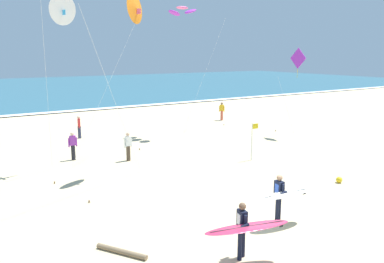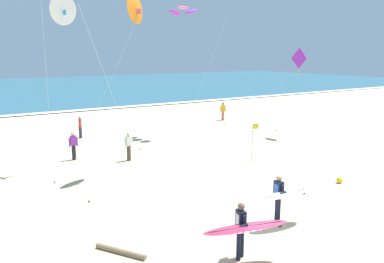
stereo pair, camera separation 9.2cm
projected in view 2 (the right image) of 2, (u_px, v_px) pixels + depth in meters
The scene contains 16 objects.
ground_plane at pixel (264, 222), 13.74m from camera, with size 160.00×160.00×0.00m, color #D1BA8E.
ocean_water at pixel (14, 89), 63.54m from camera, with size 160.00×60.00×0.08m, color #2D6075.
shoreline_foam at pixel (58, 112), 38.82m from camera, with size 160.00×1.26×0.01m, color white.
surfer_lead at pixel (281, 195), 13.43m from camera, with size 2.02×1.03×1.71m.
surfer_trailing at pixel (244, 227), 10.89m from camera, with size 2.58×1.20×1.71m.
kite_diamond_violet_near at pixel (299, 60), 26.96m from camera, with size 0.07×2.64×6.21m.
kite_delta_ivory_high at pixel (63, 10), 18.64m from camera, with size 5.34×2.02×8.63m.
kite_delta_amber_distant at pixel (136, 9), 17.85m from camera, with size 4.10×3.16×8.57m.
kite_arc_rose_close at pixel (183, 11), 26.89m from camera, with size 5.50×2.49×9.02m.
bystander_white_top at pixel (129, 146), 21.39m from camera, with size 0.49×0.23×1.59m.
bystander_yellow_top at pixel (223, 111), 34.32m from camera, with size 0.33×0.43×1.59m.
bystander_purple_top at pixel (73, 146), 21.55m from camera, with size 0.50×0.22×1.59m.
bystander_red_top at pixel (80, 127), 27.08m from camera, with size 0.26×0.48×1.59m.
lifeguard_flag at pixel (253, 138), 21.38m from camera, with size 0.45×0.05×2.10m.
beach_ball at pixel (339, 180), 17.78m from camera, with size 0.28×0.28×0.28m, color yellow.
driftwood_log at pixel (121, 251), 11.52m from camera, with size 0.16×0.16×1.73m, color #846B4C.
Camera 2 is at (-8.94, -9.55, 5.84)m, focal length 36.40 mm.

